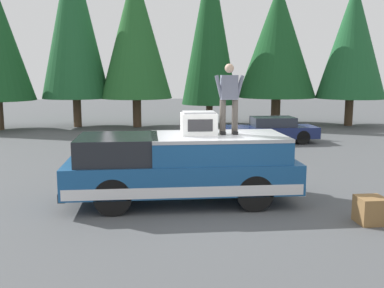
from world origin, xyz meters
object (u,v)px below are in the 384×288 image
at_px(pickup_truck, 182,167).
at_px(compressor_unit, 199,123).
at_px(parked_car_navy, 271,130).
at_px(wooden_crate, 371,210).
at_px(person_on_truck_bed, 229,97).

relative_size(pickup_truck, compressor_unit, 6.60).
distance_m(pickup_truck, parked_car_navy, 10.17).
bearing_deg(wooden_crate, pickup_truck, 63.11).
bearing_deg(parked_car_navy, compressor_unit, 154.10).
height_order(pickup_truck, person_on_truck_bed, person_on_truck_bed).
bearing_deg(compressor_unit, person_on_truck_bed, -87.83).
relative_size(pickup_truck, person_on_truck_bed, 3.28).
distance_m(parked_car_navy, wooden_crate, 10.97).
xyz_separation_m(person_on_truck_bed, parked_car_navy, (8.91, -3.61, -1.97)).
height_order(parked_car_navy, wooden_crate, parked_car_navy).
height_order(compressor_unit, wooden_crate, compressor_unit).
bearing_deg(wooden_crate, person_on_truck_bed, 52.96).
distance_m(person_on_truck_bed, wooden_crate, 4.04).
xyz_separation_m(pickup_truck, wooden_crate, (-1.93, -3.81, -0.59)).
relative_size(compressor_unit, parked_car_navy, 0.20).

